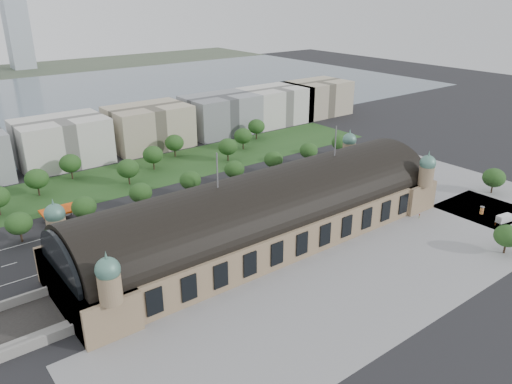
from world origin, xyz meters
TOP-DOWN VIEW (x-y plane):
  - ground at (0.00, 0.00)m, footprint 900.00×900.00m
  - station at (0.00, 0.00)m, footprint 150.00×48.40m
  - plaza_south at (10.00, -44.00)m, footprint 190.00×48.00m
  - plaza_east at (103.00, 0.00)m, footprint 56.00×100.00m
  - road_slab at (-20.00, 38.00)m, footprint 260.00×26.00m
  - grass_belt at (-15.00, 93.00)m, footprint 300.00×45.00m
  - petrol_station at (-53.91, 65.28)m, footprint 14.00×13.00m
  - lake at (0.00, 298.00)m, footprint 700.00×320.00m
  - far_tower_right at (45.00, 508.00)m, footprint 24.00×24.00m
  - office_3 at (-30.00, 133.00)m, footprint 45.00×32.00m
  - office_4 at (20.00, 133.00)m, footprint 45.00×32.00m
  - office_5 at (70.00, 133.00)m, footprint 45.00×32.00m
  - office_6 at (115.00, 133.00)m, footprint 45.00×32.00m
  - office_7 at (155.00, 133.00)m, footprint 45.00×32.00m
  - tree_row_2 at (-72.00, 53.00)m, footprint 9.60×9.60m
  - tree_row_3 at (-48.00, 53.00)m, footprint 9.60×9.60m
  - tree_row_4 at (-24.00, 53.00)m, footprint 9.60×9.60m
  - tree_row_5 at (0.00, 53.00)m, footprint 9.60×9.60m
  - tree_row_6 at (24.00, 53.00)m, footprint 9.60×9.60m
  - tree_row_7 at (48.00, 53.00)m, footprint 9.60×9.60m
  - tree_row_8 at (72.00, 53.00)m, footprint 9.60×9.60m
  - tree_row_9 at (96.00, 53.00)m, footprint 9.60×9.60m
  - tree_belt_4 at (-54.00, 95.00)m, footprint 10.40×10.40m
  - tree_belt_5 at (-35.00, 107.00)m, footprint 10.40×10.40m
  - tree_belt_6 at (-16.00, 83.00)m, footprint 10.40×10.40m
  - tree_belt_7 at (3.00, 95.00)m, footprint 10.40×10.40m
  - tree_belt_8 at (22.00, 107.00)m, footprint 10.40×10.40m
  - tree_belt_9 at (41.00, 83.00)m, footprint 10.40×10.40m
  - tree_belt_10 at (60.00, 95.00)m, footprint 10.40×10.40m
  - tree_belt_11 at (79.00, 107.00)m, footprint 10.40×10.40m
  - tree_plaza_ne at (110.00, -28.00)m, footprint 10.00×10.00m
  - tree_plaza_s at (60.00, -60.00)m, footprint 9.00×9.00m
  - traffic_car_1 at (-69.02, 38.13)m, footprint 4.54×1.88m
  - traffic_car_2 at (-51.12, 36.58)m, footprint 6.13×3.45m
  - traffic_car_4 at (-11.03, 29.36)m, footprint 4.76×2.16m
  - traffic_car_5 at (25.05, 43.56)m, footprint 4.12×1.63m
  - traffic_car_6 at (59.16, 30.30)m, footprint 4.79×2.61m
  - parked_car_0 at (-52.27, 24.78)m, footprint 4.19×2.91m
  - parked_car_1 at (-61.93, 21.00)m, footprint 5.31×4.93m
  - parked_car_2 at (-47.64, 23.85)m, footprint 4.90×4.41m
  - parked_car_3 at (-49.57, 21.00)m, footprint 4.41×3.20m
  - parked_car_4 at (-59.43, 21.00)m, footprint 4.11×3.32m
  - parked_car_5 at (-27.01, 21.68)m, footprint 6.36×5.79m
  - parked_car_6 at (-28.90, 22.30)m, footprint 5.58×4.96m
  - bus_west at (-25.00, 32.00)m, footprint 10.64×3.31m
  - bus_mid at (-2.49, 27.00)m, footprint 13.71×4.37m
  - bus_east at (13.85, 32.00)m, footprint 13.26×3.77m
  - van_south at (84.55, -46.89)m, footprint 7.20×3.88m
  - advertising_column at (84.77, -37.53)m, footprint 1.75×1.75m
  - pedestrian_0 at (60.92, -24.33)m, footprint 1.04×0.84m
  - pedestrian_1 at (78.70, -46.72)m, footprint 0.75×0.72m

SIDE VIEW (x-z plane):
  - ground at x=0.00m, z-range 0.00..0.00m
  - plaza_south at x=10.00m, z-range -0.06..0.06m
  - plaza_east at x=103.00m, z-range -0.06..0.06m
  - road_slab at x=-20.00m, z-range -0.05..0.05m
  - grass_belt at x=-15.00m, z-range -0.05..0.05m
  - lake at x=0.00m, z-range -0.04..0.04m
  - traffic_car_6 at x=59.16m, z-range 0.00..1.27m
  - parked_car_0 at x=-52.27m, z-range 0.00..1.31m
  - parked_car_4 at x=-59.43m, z-range 0.00..1.32m
  - traffic_car_5 at x=25.05m, z-range 0.00..1.34m
  - parked_car_2 at x=-47.64m, z-range 0.00..1.37m
  - parked_car_1 at x=-61.93m, z-range 0.00..1.38m
  - parked_car_3 at x=-49.57m, z-range 0.00..1.40m
  - traffic_car_1 at x=-69.02m, z-range 0.00..1.46m
  - parked_car_6 at x=-28.90m, z-range 0.00..1.55m
  - traffic_car_4 at x=-11.03m, z-range 0.00..1.59m
  - traffic_car_2 at x=-51.12m, z-range 0.00..1.62m
  - parked_car_5 at x=-27.01m, z-range 0.00..1.65m
  - pedestrian_1 at x=78.70m, z-range 0.00..1.72m
  - pedestrian_0 at x=60.92m, z-range 0.00..1.86m
  - van_south at x=84.55m, z-range -0.07..2.89m
  - bus_west at x=-25.00m, z-range 0.00..2.92m
  - advertising_column at x=84.77m, z-range 0.06..3.39m
  - bus_east at x=13.85m, z-range 0.00..3.65m
  - bus_mid at x=-2.49m, z-range 0.00..3.75m
  - petrol_station at x=-53.91m, z-range 0.42..5.47m
  - tree_plaza_s at x=60.00m, z-range 1.48..12.13m
  - tree_row_2 at x=-72.00m, z-range 1.67..13.19m
  - tree_row_3 at x=-48.00m, z-range 1.67..13.19m
  - tree_row_4 at x=-24.00m, z-range 1.67..13.19m
  - tree_row_5 at x=0.00m, z-range 1.67..13.19m
  - tree_row_6 at x=24.00m, z-range 1.67..13.19m
  - tree_row_7 at x=48.00m, z-range 1.67..13.19m
  - tree_row_8 at x=72.00m, z-range 1.67..13.19m
  - tree_row_9 at x=96.00m, z-range 1.67..13.19m
  - tree_plaza_ne at x=110.00m, z-range 1.58..13.27m
  - tree_belt_4 at x=-54.00m, z-range 1.81..14.29m
  - tree_belt_5 at x=-35.00m, z-range 1.81..14.29m
  - tree_belt_6 at x=-16.00m, z-range 1.81..14.29m
  - tree_belt_7 at x=3.00m, z-range 1.81..14.29m
  - tree_belt_8 at x=22.00m, z-range 1.81..14.29m
  - tree_belt_9 at x=41.00m, z-range 1.81..14.29m
  - tree_belt_10 at x=60.00m, z-range 1.81..14.29m
  - tree_belt_11 at x=79.00m, z-range 1.81..14.29m
  - station at x=0.00m, z-range -11.87..32.43m
  - office_3 at x=-30.00m, z-range 0.00..24.00m
  - office_4 at x=20.00m, z-range 0.00..24.00m
  - office_5 at x=70.00m, z-range 0.00..24.00m
  - office_6 at x=115.00m, z-range 0.00..24.00m
  - office_7 at x=155.00m, z-range 0.00..24.00m
  - far_tower_right at x=45.00m, z-range 0.00..75.00m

